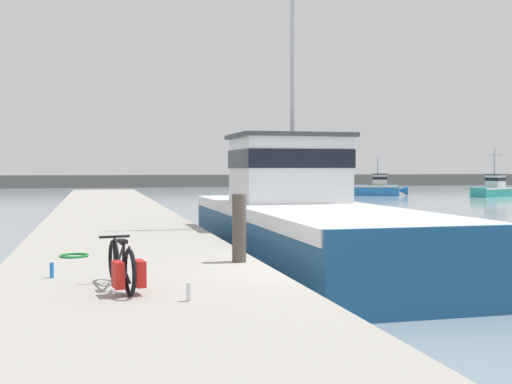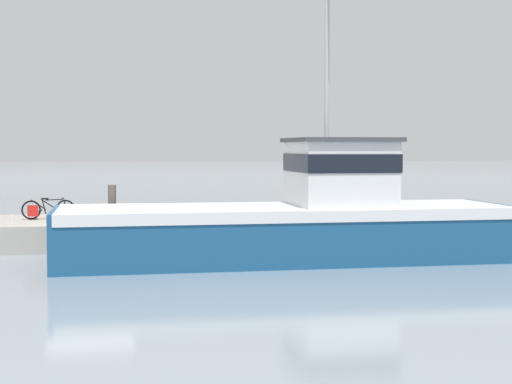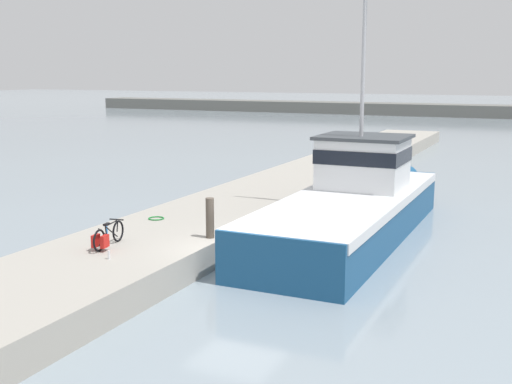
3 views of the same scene
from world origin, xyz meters
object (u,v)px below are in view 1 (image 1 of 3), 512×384
object	(u,v)px
fishing_boat_main	(299,218)
boat_white_moored	(376,187)
water_bottle_by_bike	(189,292)
water_bottle_on_curb	(52,270)
boat_blue_far	(494,188)
mooring_post	(239,228)
bicycle_touring	(124,268)

from	to	relation	value
fishing_boat_main	boat_white_moored	size ratio (longest dim) A/B	2.84
fishing_boat_main	water_bottle_by_bike	distance (m)	9.55
water_bottle_on_curb	water_bottle_by_bike	distance (m)	2.85
boat_blue_far	mooring_post	xyz separation A→B (m)	(-31.16, -37.87, 0.74)
water_bottle_by_bike	boat_blue_far	bearing A→B (deg)	51.59
boat_blue_far	water_bottle_on_curb	world-z (taller)	boat_blue_far
boat_white_moored	mooring_post	xyz separation A→B (m)	(-22.11, -42.25, 0.72)
fishing_boat_main	water_bottle_by_bike	bearing A→B (deg)	-116.01
mooring_post	water_bottle_on_curb	distance (m)	3.31
boat_blue_far	bicycle_touring	distance (m)	52.12
boat_white_moored	mooring_post	bearing A→B (deg)	-5.40
mooring_post	water_bottle_by_bike	distance (m)	3.44
water_bottle_by_bike	bicycle_touring	bearing A→B (deg)	131.14
fishing_boat_main	boat_blue_far	bearing A→B (deg)	49.19
boat_white_moored	mooring_post	distance (m)	47.70
bicycle_touring	water_bottle_on_curb	xyz separation A→B (m)	(-1.02, 1.33, -0.20)
water_bottle_on_curb	water_bottle_by_bike	xyz separation A→B (m)	(1.79, -2.21, 0.00)
boat_white_moored	water_bottle_by_bike	size ratio (longest dim) A/B	22.59
boat_blue_far	bicycle_touring	xyz separation A→B (m)	(-33.28, -40.11, 0.45)
water_bottle_on_curb	fishing_boat_main	bearing A→B (deg)	46.51
bicycle_touring	water_bottle_by_bike	world-z (taller)	bicycle_touring
fishing_boat_main	water_bottle_by_bike	xyz separation A→B (m)	(-4.23, -8.56, -0.21)
mooring_post	water_bottle_by_bike	size ratio (longest dim) A/B	5.14
water_bottle_by_bike	boat_white_moored	bearing A→B (deg)	62.66
boat_blue_far	water_bottle_by_bike	world-z (taller)	boat_blue_far
boat_blue_far	water_bottle_on_curb	bearing A→B (deg)	-67.68
bicycle_touring	water_bottle_by_bike	xyz separation A→B (m)	(0.77, -0.88, -0.20)
bicycle_touring	mooring_post	size ratio (longest dim) A/B	1.41
boat_white_moored	fishing_boat_main	bearing A→B (deg)	-5.36
boat_blue_far	mooring_post	world-z (taller)	boat_blue_far
bicycle_touring	fishing_boat_main	bearing A→B (deg)	47.93
water_bottle_on_curb	boat_blue_far	bearing A→B (deg)	48.51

